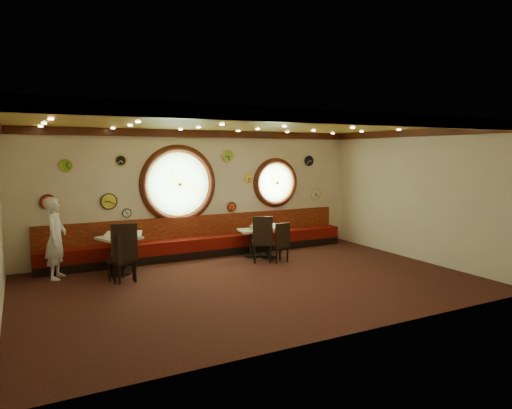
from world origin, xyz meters
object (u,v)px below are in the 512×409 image
chair_a (124,248)px  condiment_d_bottle (271,222)px  condiment_d_salt (266,224)px  condiment_a_pepper (122,234)px  table_d (269,237)px  condiment_b_salt (121,231)px  table_c (252,240)px  table_a (120,251)px  condiment_d_pepper (270,224)px  chair_d (281,240)px  table_b (124,247)px  condiment_c_bottle (251,226)px  condiment_a_salt (116,234)px  condiment_b_pepper (122,232)px  waiter (56,238)px  condiment_c_salt (250,228)px  condiment_c_pepper (251,228)px  condiment_a_bottle (123,233)px  chair_b (124,253)px  condiment_b_bottle (130,229)px  chair_c (262,236)px

chair_a → condiment_d_bottle: 3.90m
condiment_d_salt → condiment_a_pepper: condiment_a_pepper is taller
table_d → condiment_b_salt: 3.62m
table_c → table_a: bearing=-176.9°
condiment_d_pepper → condiment_a_pepper: bearing=178.8°
chair_d → condiment_d_bottle: 0.81m
chair_a → table_b: bearing=86.1°
table_c → chair_a: chair_a is taller
table_a → table_c: 3.32m
chair_d → condiment_c_bottle: chair_d is taller
condiment_a_salt → condiment_b_pepper: bearing=24.1°
condiment_b_salt → waiter: 1.35m
condiment_d_salt → condiment_a_pepper: size_ratio=1.14×
condiment_c_salt → condiment_c_pepper: bearing=-35.8°
table_c → table_d: table_d is taller
condiment_a_pepper → chair_a: bearing=-99.1°
condiment_a_pepper → condiment_a_bottle: condiment_a_bottle is taller
condiment_d_salt → condiment_c_pepper: size_ratio=1.11×
table_c → condiment_c_pepper: condiment_c_pepper is taller
chair_b → condiment_b_bottle: 1.12m
table_b → chair_b: bearing=-101.3°
table_c → condiment_a_salt: (-3.36, -0.07, 0.45)m
chair_a → condiment_d_salt: chair_a is taller
chair_b → condiment_a_pepper: bearing=55.5°
table_c → chair_c: size_ratio=1.03×
condiment_a_salt → condiment_a_pepper: condiment_a_salt is taller
chair_d → condiment_b_pepper: size_ratio=6.78×
condiment_c_pepper → condiment_a_bottle: (-3.19, -0.11, 0.16)m
condiment_b_salt → chair_c: bearing=-13.8°
condiment_a_salt → condiment_a_bottle: (0.15, -0.03, 0.01)m
condiment_a_salt → condiment_d_pepper: size_ratio=0.98×
condiment_b_bottle → chair_b: bearing=-109.1°
table_d → condiment_c_bottle: 0.54m
condiment_d_bottle → chair_b: bearing=-169.7°
condiment_c_bottle → condiment_d_bottle: (0.44, -0.23, 0.10)m
condiment_b_salt → condiment_b_pepper: condiment_b_salt is taller
condiment_b_pepper → condiment_a_salt: bearing=-155.9°
chair_a → condiment_b_bottle: (0.34, 1.03, 0.23)m
condiment_a_pepper → condiment_d_pepper: (3.62, -0.08, -0.03)m
chair_d → waiter: size_ratio=0.35×
condiment_c_salt → condiment_b_salt: bearing=178.5°
condiment_b_pepper → condiment_d_bottle: 3.70m
table_a → chair_d: size_ratio=1.63×
condiment_d_pepper → waiter: bearing=175.8°
table_a → chair_c: 3.29m
table_a → waiter: 1.31m
chair_a → condiment_b_pepper: 0.87m
condiment_b_pepper → condiment_a_bottle: condiment_a_bottle is taller
condiment_a_salt → condiment_c_bottle: (3.40, 0.18, -0.11)m
waiter → condiment_b_pepper: bearing=-73.8°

